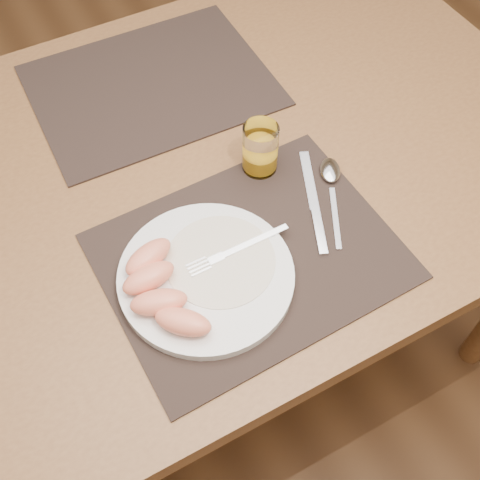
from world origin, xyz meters
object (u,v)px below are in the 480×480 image
(placemat_near, at_px, (250,256))
(juice_glass, at_px, (260,150))
(plate, at_px, (206,276))
(table, at_px, (195,193))
(placemat_far, at_px, (151,85))
(knife, at_px, (315,209))
(spoon, at_px, (331,177))
(fork, at_px, (230,253))

(placemat_near, relative_size, juice_glass, 4.88)
(juice_glass, bearing_deg, plate, -139.00)
(table, height_order, juice_glass, juice_glass)
(table, height_order, placemat_far, placemat_far)
(knife, height_order, juice_glass, juice_glass)
(spoon, bearing_deg, table, 142.41)
(plate, bearing_deg, spoon, 15.52)
(table, distance_m, plate, 0.26)
(placemat_far, height_order, plate, plate)
(knife, bearing_deg, placemat_far, 105.58)
(table, xyz_separation_m, spoon, (0.19, -0.15, 0.09))
(table, distance_m, placemat_near, 0.24)
(fork, height_order, knife, fork)
(fork, relative_size, spoon, 0.98)
(table, bearing_deg, spoon, -37.59)
(spoon, bearing_deg, juice_glass, 138.42)
(placemat_far, height_order, fork, fork)
(table, bearing_deg, plate, -110.68)
(fork, bearing_deg, table, 80.30)
(table, relative_size, fork, 8.02)
(table, distance_m, knife, 0.25)
(plate, xyz_separation_m, knife, (0.22, 0.03, -0.01))
(placemat_far, bearing_deg, juice_glass, -74.01)
(table, distance_m, placemat_far, 0.24)
(placemat_far, relative_size, plate, 1.67)
(knife, height_order, spoon, spoon)
(table, relative_size, juice_glass, 15.18)
(spoon, distance_m, juice_glass, 0.13)
(placemat_far, bearing_deg, placemat_near, -92.94)
(placemat_near, bearing_deg, table, 88.66)
(placemat_near, height_order, plate, plate)
(placemat_near, xyz_separation_m, juice_glass, (0.10, 0.15, 0.04))
(placemat_far, bearing_deg, spoon, -64.54)
(placemat_far, relative_size, fork, 2.58)
(placemat_near, xyz_separation_m, placemat_far, (0.02, 0.44, 0.00))
(table, distance_m, juice_glass, 0.17)
(placemat_near, relative_size, placemat_far, 1.00)
(placemat_near, bearing_deg, plate, -175.90)
(placemat_far, xyz_separation_m, knife, (0.12, -0.41, 0.00))
(table, distance_m, fork, 0.24)
(plate, relative_size, knife, 1.30)
(placemat_near, height_order, knife, knife)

